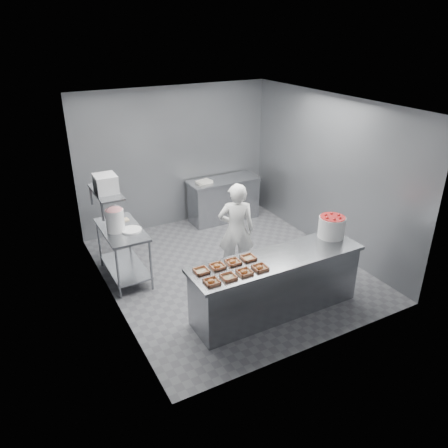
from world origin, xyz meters
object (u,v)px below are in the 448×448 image
at_px(tray_0, 212,282).
at_px(appliance, 106,184).
at_px(tray_6, 233,262).
at_px(tray_7, 248,258).
at_px(strawberry_tub, 332,226).
at_px(glaze_bucket, 115,220).
at_px(tray_1, 229,277).
at_px(tray_5, 217,266).
at_px(back_counter, 223,199).
at_px(service_counter, 276,284).
at_px(worker, 236,230).
at_px(tray_3, 260,267).
at_px(tray_2, 244,272).
at_px(tray_4, 201,271).
at_px(prep_table, 123,246).

relative_size(tray_0, appliance, 0.53).
relative_size(tray_0, tray_6, 1.00).
distance_m(tray_7, strawberry_tub, 1.48).
bearing_deg(glaze_bucket, appliance, 178.90).
distance_m(tray_1, tray_5, 0.30).
bearing_deg(tray_6, back_counter, 63.71).
relative_size(service_counter, worker, 1.61).
bearing_deg(back_counter, tray_0, -120.60).
relative_size(tray_3, tray_5, 1.00).
bearing_deg(tray_1, tray_2, -0.00).
bearing_deg(strawberry_tub, tray_7, 179.87).
height_order(tray_6, worker, worker).
distance_m(tray_6, worker, 1.22).
distance_m(tray_4, tray_6, 0.48).
xyz_separation_m(tray_4, tray_5, (0.24, -0.00, 0.00)).
bearing_deg(tray_5, worker, 49.29).
bearing_deg(tray_6, tray_2, -90.00).
relative_size(prep_table, tray_5, 6.40).
bearing_deg(tray_6, service_counter, -13.44).
height_order(back_counter, glaze_bucket, glaze_bucket).
relative_size(back_counter, strawberry_tub, 3.75).
xyz_separation_m(service_counter, tray_3, (-0.39, -0.15, 0.47)).
height_order(tray_2, strawberry_tub, strawberry_tub).
bearing_deg(tray_7, tray_1, -147.86).
bearing_deg(tray_7, worker, 68.59).
distance_m(tray_2, tray_6, 0.30).
distance_m(prep_table, tray_7, 2.22).
xyz_separation_m(back_counter, tray_5, (-1.77, -3.10, 0.47)).
bearing_deg(worker, appliance, 3.58).
bearing_deg(worker, tray_6, 82.86).
bearing_deg(prep_table, appliance, -164.22).
height_order(back_counter, tray_1, tray_1).
distance_m(tray_2, tray_4, 0.56).
distance_m(tray_2, tray_3, 0.24).
distance_m(prep_table, appliance, 1.12).
height_order(tray_0, tray_3, same).
relative_size(tray_5, strawberry_tub, 0.47).
height_order(tray_1, worker, worker).
height_order(service_counter, tray_6, tray_6).
distance_m(back_counter, tray_3, 3.67).
xyz_separation_m(tray_0, tray_3, (0.72, 0.00, 0.00)).
height_order(service_counter, worker, worker).
xyz_separation_m(tray_5, tray_6, (0.24, 0.00, 0.00)).
xyz_separation_m(back_counter, tray_2, (-1.53, -3.40, 0.47)).
distance_m(tray_1, glaze_bucket, 2.24).
bearing_deg(tray_3, tray_7, 89.43).
bearing_deg(tray_3, strawberry_tub, 11.46).
relative_size(back_counter, tray_7, 8.01).
bearing_deg(glaze_bucket, worker, -22.19).
bearing_deg(tray_7, glaze_bucket, 127.77).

